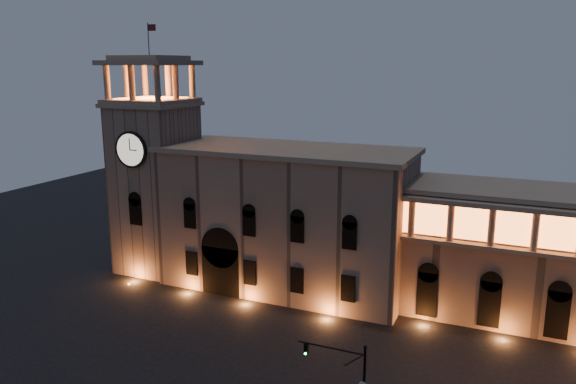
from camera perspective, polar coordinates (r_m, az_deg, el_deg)
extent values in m
plane|color=black|center=(53.72, -8.04, -17.87)|extent=(160.00, 160.00, 0.00)
cube|color=#896D59|center=(69.27, -0.19, -2.92)|extent=(30.00, 12.00, 17.00)
cube|color=gray|center=(67.42, -0.19, 4.30)|extent=(30.80, 12.80, 0.60)
cube|color=black|center=(69.02, -6.62, -7.88)|extent=(5.00, 1.40, 6.00)
cylinder|color=black|center=(68.02, -6.68, -5.51)|extent=(5.00, 1.40, 5.00)
cube|color=orange|center=(68.92, -6.70, -8.09)|extent=(4.20, 0.20, 5.00)
cube|color=#896D59|center=(76.95, -13.22, 0.26)|extent=(9.00, 9.00, 22.00)
cube|color=gray|center=(75.37, -13.66, 8.63)|extent=(9.80, 9.80, 0.50)
cylinder|color=black|center=(72.26, -15.66, 4.16)|extent=(4.60, 0.35, 4.60)
cylinder|color=beige|center=(72.15, -15.73, 4.14)|extent=(4.00, 0.12, 4.00)
cube|color=gray|center=(75.34, -13.68, 9.01)|extent=(9.40, 9.40, 0.50)
cube|color=orange|center=(75.32, -13.69, 9.24)|extent=(6.80, 6.80, 0.15)
cylinder|color=gray|center=(74.67, -17.93, 10.54)|extent=(0.76, 0.76, 4.20)
cylinder|color=gray|center=(72.23, -15.61, 10.62)|extent=(0.76, 0.76, 4.20)
cylinder|color=gray|center=(69.92, -13.14, 10.70)|extent=(0.76, 0.76, 4.20)
cylinder|color=gray|center=(80.55, -14.32, 10.88)|extent=(0.76, 0.76, 4.20)
cylinder|color=gray|center=(78.30, -12.08, 10.95)|extent=(0.76, 0.76, 4.20)
cylinder|color=gray|center=(76.17, -9.70, 11.00)|extent=(0.76, 0.76, 4.20)
cylinder|color=gray|center=(77.58, -16.06, 10.72)|extent=(0.76, 0.76, 4.20)
cylinder|color=gray|center=(73.01, -11.35, 10.86)|extent=(0.76, 0.76, 4.20)
cube|color=gray|center=(75.20, -13.87, 12.62)|extent=(9.80, 9.80, 0.60)
cube|color=gray|center=(75.20, -13.90, 13.08)|extent=(7.50, 7.50, 0.60)
cylinder|color=black|center=(75.26, -14.00, 14.83)|extent=(0.10, 0.10, 4.00)
plane|color=#4D1716|center=(74.97, -13.68, 15.93)|extent=(1.20, 0.00, 1.20)
cylinder|color=gray|center=(60.66, 12.44, -2.58)|extent=(0.70, 0.70, 4.00)
cylinder|color=gray|center=(60.08, 16.19, -2.95)|extent=(0.70, 0.70, 4.00)
cylinder|color=gray|center=(59.77, 19.99, -3.30)|extent=(0.70, 0.70, 4.00)
cylinder|color=gray|center=(59.72, 23.82, -3.65)|extent=(0.70, 0.70, 4.00)
sphere|color=black|center=(42.39, 7.86, -15.35)|extent=(0.29, 0.29, 0.29)
cylinder|color=black|center=(43.34, 4.40, -15.52)|extent=(5.20, 0.13, 0.12)
cube|color=black|center=(44.19, 1.87, -15.66)|extent=(0.31, 0.29, 0.88)
cylinder|color=#0CE53F|center=(44.19, 1.79, -16.09)|extent=(0.19, 0.08, 0.19)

